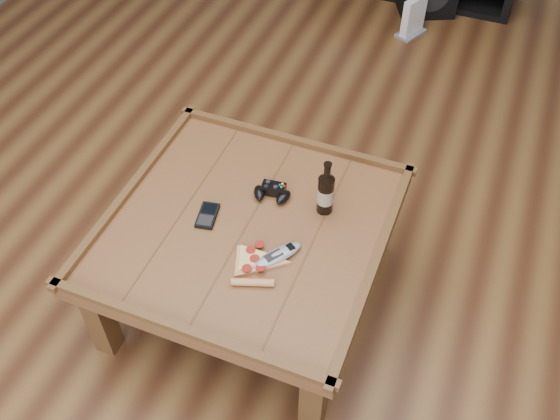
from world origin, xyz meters
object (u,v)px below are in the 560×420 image
at_px(coffee_table, 248,235).
at_px(beer_bottle, 326,192).
at_px(game_controller, 272,192).
at_px(remote_control, 278,255).
at_px(pizza_slice, 254,263).
at_px(game_console, 413,18).
at_px(smartphone, 207,215).

bearing_deg(coffee_table, beer_bottle, 36.16).
distance_m(game_controller, remote_control, 0.30).
bearing_deg(pizza_slice, beer_bottle, 47.70).
relative_size(coffee_table, beer_bottle, 4.36).
bearing_deg(beer_bottle, game_console, 92.54).
bearing_deg(pizza_slice, remote_control, 23.63).
xyz_separation_m(game_controller, smartphone, (-0.18, -0.19, -0.01)).
relative_size(pizza_slice, remote_control, 1.55).
xyz_separation_m(beer_bottle, game_controller, (-0.21, -0.01, -0.07)).
distance_m(coffee_table, beer_bottle, 0.33).
bearing_deg(pizza_slice, game_console, 69.32).
xyz_separation_m(beer_bottle, remote_control, (-0.08, -0.28, -0.08)).
bearing_deg(beer_bottle, coffee_table, -143.84).
bearing_deg(smartphone, game_controller, 34.75).
bearing_deg(pizza_slice, coffee_table, 102.27).
xyz_separation_m(coffee_table, beer_bottle, (0.24, 0.17, 0.15)).
bearing_deg(pizza_slice, game_controller, 82.11).
distance_m(game_controller, game_console, 2.05).
xyz_separation_m(coffee_table, pizza_slice, (0.10, -0.16, 0.07)).
xyz_separation_m(coffee_table, game_controller, (0.03, 0.17, 0.08)).
distance_m(smartphone, game_console, 2.25).
height_order(pizza_slice, smartphone, pizza_slice).
height_order(beer_bottle, pizza_slice, beer_bottle).
bearing_deg(game_console, coffee_table, -69.25).
height_order(beer_bottle, game_controller, beer_bottle).
bearing_deg(pizza_slice, smartphone, 131.09).
distance_m(coffee_table, game_controller, 0.19).
bearing_deg(coffee_table, remote_control, -31.93).
bearing_deg(beer_bottle, remote_control, -105.83).
bearing_deg(game_controller, beer_bottle, -5.46).
xyz_separation_m(coffee_table, game_console, (0.15, 2.19, -0.28)).
relative_size(coffee_table, smartphone, 7.73).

